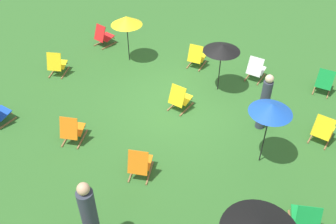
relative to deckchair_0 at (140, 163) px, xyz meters
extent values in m
plane|color=#2D6026|center=(0.06, -3.11, -0.37)|extent=(40.00, 40.00, 0.00)
cube|color=olive|center=(-0.20, -0.10, -0.35)|extent=(0.19, 0.75, 0.04)
cube|color=olive|center=(0.23, -0.01, -0.35)|extent=(0.19, 0.75, 0.04)
cube|color=orange|center=(0.03, -0.15, -0.10)|extent=(0.56, 0.52, 0.13)
cube|color=orange|center=(-0.03, 0.14, 0.18)|extent=(0.52, 0.34, 0.57)
cylinder|color=olive|center=(0.07, -0.35, -0.17)|extent=(0.44, 0.12, 0.03)
cube|color=olive|center=(-1.90, -5.23, -0.35)|extent=(0.15, 0.76, 0.04)
cube|color=olive|center=(-1.47, -5.30, -0.35)|extent=(0.15, 0.76, 0.04)
cube|color=white|center=(-1.70, -5.37, -0.10)|extent=(0.54, 0.50, 0.13)
cube|color=white|center=(-1.66, -5.07, 0.18)|extent=(0.51, 0.32, 0.57)
cylinder|color=olive|center=(-1.73, -5.56, -0.17)|extent=(0.44, 0.09, 0.03)
cube|color=olive|center=(0.16, -5.27, -0.35)|extent=(0.07, 0.76, 0.04)
cube|color=olive|center=(0.60, -5.29, -0.35)|extent=(0.07, 0.76, 0.04)
cube|color=yellow|center=(0.38, -5.38, -0.10)|extent=(0.50, 0.45, 0.13)
cube|color=yellow|center=(0.39, -5.08, 0.18)|extent=(0.49, 0.27, 0.57)
cylinder|color=olive|center=(0.37, -5.58, -0.17)|extent=(0.44, 0.04, 0.03)
cube|color=olive|center=(-4.04, -5.35, -0.35)|extent=(0.11, 0.76, 0.04)
cube|color=olive|center=(-3.60, -5.39, -0.35)|extent=(0.11, 0.76, 0.04)
cube|color=#148C38|center=(-3.83, -5.47, -0.10)|extent=(0.52, 0.48, 0.13)
cube|color=#148C38|center=(-3.80, -5.17, 0.18)|extent=(0.50, 0.29, 0.57)
cylinder|color=olive|center=(-3.84, -5.67, -0.17)|extent=(0.44, 0.07, 0.03)
cube|color=#148C38|center=(-3.80, -0.08, -0.10)|extent=(0.57, 0.54, 0.13)
cube|color=#148C38|center=(-3.87, 0.21, 0.18)|extent=(0.53, 0.36, 0.57)
cylinder|color=olive|center=(-3.75, -0.27, -0.17)|extent=(0.43, 0.13, 0.03)
cube|color=olive|center=(4.34, -3.06, -0.35)|extent=(0.23, 0.74, 0.04)
cube|color=olive|center=(4.76, -2.95, -0.35)|extent=(0.23, 0.74, 0.04)
cube|color=yellow|center=(4.58, -3.10, -0.10)|extent=(0.57, 0.54, 0.13)
cube|color=yellow|center=(4.50, -2.81, 0.18)|extent=(0.53, 0.36, 0.57)
cylinder|color=olive|center=(4.63, -3.29, -0.17)|extent=(0.43, 0.14, 0.03)
cube|color=olive|center=(-0.17, -2.79, -0.35)|extent=(0.19, 0.75, 0.04)
cube|color=olive|center=(0.26, -2.88, -0.35)|extent=(0.19, 0.75, 0.04)
cube|color=yellow|center=(0.02, -2.93, -0.10)|extent=(0.56, 0.52, 0.13)
cube|color=yellow|center=(0.08, -2.64, 0.18)|extent=(0.52, 0.34, 0.57)
cylinder|color=olive|center=(-0.02, -3.13, -0.17)|extent=(0.44, 0.12, 0.03)
cube|color=olive|center=(3.89, -5.27, -0.35)|extent=(0.26, 0.74, 0.04)
cube|color=olive|center=(4.31, -5.40, -0.35)|extent=(0.26, 0.74, 0.04)
cube|color=red|center=(4.07, -5.43, -0.10)|extent=(0.59, 0.56, 0.13)
cube|color=red|center=(4.16, -5.14, 0.18)|extent=(0.53, 0.38, 0.57)
cylinder|color=olive|center=(4.01, -5.62, -0.17)|extent=(0.43, 0.16, 0.03)
cube|color=olive|center=(4.33, -0.15, -0.35)|extent=(0.17, 0.75, 0.04)
cube|color=#1947B7|center=(4.53, -0.29, -0.10)|extent=(0.55, 0.51, 0.13)
cylinder|color=olive|center=(4.50, -0.49, -0.17)|extent=(0.44, 0.10, 0.03)
cube|color=olive|center=(-4.18, -2.97, -0.35)|extent=(0.20, 0.75, 0.04)
cube|color=olive|center=(-3.75, -3.06, -0.35)|extent=(0.20, 0.75, 0.04)
cube|color=yellow|center=(-3.99, -3.11, -0.10)|extent=(0.56, 0.52, 0.13)
cube|color=yellow|center=(-3.92, -2.82, 0.18)|extent=(0.52, 0.34, 0.57)
cylinder|color=olive|center=(-4.03, -3.30, -0.17)|extent=(0.44, 0.12, 0.03)
cube|color=olive|center=(1.98, -0.48, -0.35)|extent=(0.20, 0.75, 0.04)
cube|color=olive|center=(2.41, -0.39, -0.35)|extent=(0.20, 0.75, 0.04)
cube|color=orange|center=(2.22, -0.53, -0.10)|extent=(0.56, 0.53, 0.13)
cube|color=orange|center=(2.16, -0.24, 0.18)|extent=(0.52, 0.34, 0.57)
cylinder|color=olive|center=(2.26, -0.73, -0.17)|extent=(0.44, 0.12, 0.03)
cylinder|color=black|center=(-2.60, -1.58, 0.53)|extent=(0.03, 0.03, 1.80)
cone|color=#194CB2|center=(-2.60, -1.58, 1.34)|extent=(1.01, 1.01, 0.24)
cylinder|color=black|center=(-0.72, -4.15, 0.43)|extent=(0.03, 0.03, 1.61)
cone|color=black|center=(-0.72, -4.15, 1.15)|extent=(1.11, 1.11, 0.23)
cylinder|color=black|center=(2.73, -4.68, 0.45)|extent=(0.03, 0.03, 1.63)
cone|color=yellow|center=(2.73, -4.68, 1.14)|extent=(1.06, 1.06, 0.29)
cylinder|color=#333847|center=(0.01, 2.06, 0.47)|extent=(0.33, 0.33, 1.68)
sphere|color=tan|center=(0.01, 2.06, 1.41)|extent=(0.23, 0.23, 0.23)
cylinder|color=#333847|center=(-2.34, -2.87, 0.39)|extent=(0.30, 0.30, 1.53)
sphere|color=beige|center=(-2.34, -2.87, 1.26)|extent=(0.22, 0.22, 0.22)
camera|label=1|loc=(-2.92, 5.23, 6.47)|focal=38.91mm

